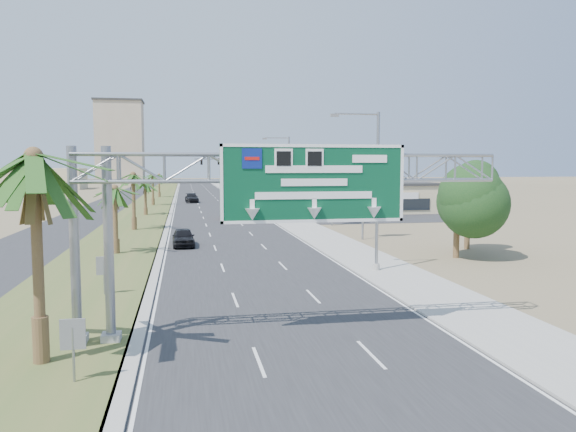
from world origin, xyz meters
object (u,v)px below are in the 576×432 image
(sign_gantry, at_px, (272,182))
(car_mid_lane, at_px, (232,212))
(pole_sign_blue, at_px, (332,175))
(pole_sign_red_far, at_px, (267,171))
(palm_near, at_px, (34,158))
(car_far, at_px, (192,198))
(store_building, at_px, (369,198))
(car_left_lane, at_px, (183,237))
(car_right_lane, at_px, (238,214))
(pole_sign_red_near, at_px, (363,169))
(signal_mast, at_px, (249,178))

(sign_gantry, xyz_separation_m, car_mid_lane, (2.56, 49.58, -5.25))
(pole_sign_blue, relative_size, pole_sign_red_far, 1.05)
(palm_near, xyz_separation_m, car_far, (6.19, 84.09, -6.12))
(store_building, bearing_deg, car_mid_lane, -162.42)
(car_left_lane, distance_m, car_right_lane, 23.13)
(car_right_lane, bearing_deg, car_far, 102.46)
(car_left_lane, bearing_deg, car_right_lane, 71.62)
(pole_sign_red_near, bearing_deg, palm_near, -125.51)
(palm_near, distance_m, pole_sign_red_near, 35.66)
(store_building, bearing_deg, pole_sign_red_far, 125.96)
(car_right_lane, distance_m, pole_sign_red_far, 27.07)
(store_building, height_order, pole_sign_red_near, pole_sign_red_near)
(car_right_lane, xyz_separation_m, car_far, (-5.11, 34.44, 0.11))
(sign_gantry, height_order, pole_sign_red_near, pole_sign_red_near)
(car_far, relative_size, pole_sign_red_near, 0.68)
(store_building, relative_size, car_right_lane, 3.55)
(car_left_lane, bearing_deg, palm_near, -101.40)
(pole_sign_blue, height_order, pole_sign_red_far, pole_sign_blue)
(car_right_lane, height_order, pole_sign_blue, pole_sign_blue)
(signal_mast, height_order, car_mid_lane, signal_mast)
(palm_near, relative_size, signal_mast, 0.81)
(car_mid_lane, bearing_deg, pole_sign_blue, -37.81)
(sign_gantry, height_order, car_mid_lane, sign_gantry)
(palm_near, bearing_deg, signal_mast, 77.34)
(car_mid_lane, height_order, pole_sign_red_near, pole_sign_red_near)
(palm_near, relative_size, pole_sign_red_near, 1.02)
(pole_sign_red_near, xyz_separation_m, pole_sign_red_far, (-1.98, 46.16, -0.63))
(car_left_lane, relative_size, car_mid_lane, 0.91)
(palm_near, bearing_deg, store_building, 61.72)
(store_building, relative_size, pole_sign_red_far, 2.44)
(pole_sign_blue, bearing_deg, car_left_lane, -140.45)
(signal_mast, height_order, car_right_lane, signal_mast)
(pole_sign_red_near, bearing_deg, car_left_lane, -174.51)
(signal_mast, relative_size, store_building, 0.57)
(car_far, bearing_deg, store_building, -48.91)
(sign_gantry, xyz_separation_m, palm_near, (-8.14, -1.93, 0.87))
(sign_gantry, distance_m, store_building, 60.77)
(palm_near, bearing_deg, pole_sign_red_near, 54.49)
(sign_gantry, bearing_deg, car_left_lane, 97.71)
(store_building, bearing_deg, palm_near, -118.28)
(pole_sign_blue, bearing_deg, pole_sign_red_near, -91.59)
(palm_near, bearing_deg, pole_sign_red_far, 76.01)
(signal_mast, distance_m, car_right_lane, 15.23)
(palm_near, distance_m, signal_mast, 65.60)
(car_mid_lane, relative_size, car_far, 0.87)
(sign_gantry, relative_size, car_left_lane, 3.77)
(car_left_lane, distance_m, pole_sign_red_near, 17.06)
(pole_sign_red_near, distance_m, pole_sign_blue, 12.00)
(car_mid_lane, xyz_separation_m, pole_sign_red_near, (10.01, -22.48, 5.60))
(car_left_lane, distance_m, car_mid_lane, 24.76)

